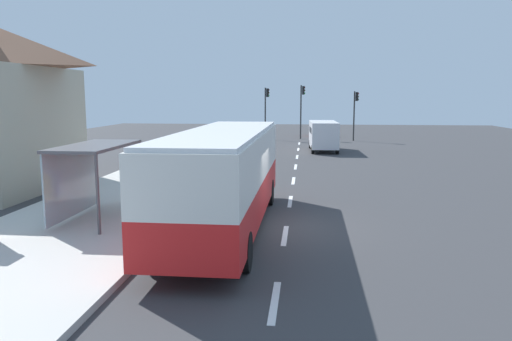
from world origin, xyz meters
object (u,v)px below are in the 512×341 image
Objects in this scene: recycling_bin_orange at (171,193)px; traffic_light_median at (302,104)px; sedan_near at (320,129)px; traffic_light_far_side at (266,105)px; recycling_bin_green at (166,196)px; white_van at (323,134)px; traffic_light_near_side at (355,108)px; recycling_bin_blue at (180,186)px; bus at (224,173)px; bus_shelter at (87,162)px; recycling_bin_yellow at (176,189)px.

recycling_bin_orange is 32.39m from traffic_light_median.
traffic_light_far_side reaches higher than sedan_near.
traffic_light_far_side is (1.10, 31.83, 2.73)m from recycling_bin_green.
traffic_light_near_side reaches higher than white_van.
recycling_bin_orange is 1.40m from recycling_bin_blue.
white_van reaches higher than recycling_bin_blue.
bus is 2.76× the size of bus_shelter.
traffic_light_median reaches higher than bus.
bus reaches higher than sedan_near.
sedan_near is 0.94× the size of traffic_light_near_side.
traffic_light_far_side is 3.59m from traffic_light_median.
bus_shelter reaches higher than recycling_bin_orange.
bus is at bearing -87.64° from traffic_light_far_side.
sedan_near reaches higher than recycling_bin_green.
recycling_bin_blue is 30.62m from traffic_light_near_side.
recycling_bin_yellow is (0.00, 0.70, 0.00)m from recycling_bin_orange.
bus reaches higher than recycling_bin_blue.
bus is at bearing -37.55° from recycling_bin_green.
traffic_light_far_side is (-5.30, 10.10, 2.04)m from white_van.
sedan_near is 35.70m from recycling_bin_yellow.
white_van reaches higher than recycling_bin_yellow.
recycling_bin_green is at bearing 142.45° from bus.
recycling_bin_orange is (0.00, 0.70, 0.00)m from recycling_bin_green.
bus is 38.64m from sedan_near.
traffic_light_median reaches higher than traffic_light_near_side.
sedan_near is at bearing 79.71° from recycling_bin_orange.
traffic_light_median is at bearing 81.63° from recycling_bin_yellow.
bus_shelter is at bearing -121.45° from recycling_bin_blue.
recycling_bin_green is at bearing 34.45° from bus_shelter.
sedan_near is at bearing 79.30° from recycling_bin_blue.
traffic_light_median is (-1.80, 10.90, 2.18)m from white_van.
recycling_bin_blue is at bearing 58.55° from bus_shelter.
recycling_bin_green is 32.61m from traffic_light_near_side.
recycling_bin_blue is (0.00, 2.10, 0.00)m from recycling_bin_green.
traffic_light_far_side reaches higher than traffic_light_near_side.
white_van is 11.59m from traffic_light_far_side.
recycling_bin_blue is (0.00, 0.70, 0.00)m from recycling_bin_yellow.
recycling_bin_yellow is at bearing -100.49° from sedan_near.
bus_shelter is (-3.31, -33.35, -1.29)m from traffic_light_far_side.
bus_shelter is at bearing -110.11° from traffic_light_near_side.
recycling_bin_green is 0.24× the size of bus_shelter.
recycling_bin_orange is 31.27m from traffic_light_far_side.
recycling_bin_orange is 3.45m from bus_shelter.
recycling_bin_green and recycling_bin_orange have the same top height.
sedan_near is 39.03m from bus_shelter.
traffic_light_median is at bearing 99.40° from white_van.
recycling_bin_green is 0.18× the size of traffic_light_median.
traffic_light_near_side reaches higher than bus.
bus_shelter is (-2.21, -1.52, 1.44)m from recycling_bin_green.
sedan_near is 4.67× the size of recycling_bin_orange.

